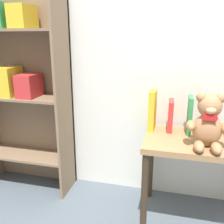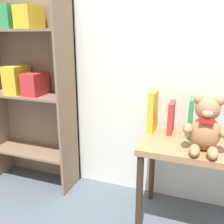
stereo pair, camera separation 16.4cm
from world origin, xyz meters
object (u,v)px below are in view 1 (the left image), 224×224
at_px(book_standing_yellow, 152,110).
at_px(book_standing_red, 171,115).
at_px(teddy_bear, 208,123).
at_px(bookshelf_side, 23,84).
at_px(book_standing_green, 190,115).
at_px(book_standing_pink, 209,118).
at_px(display_table, 197,153).

height_order(book_standing_yellow, book_standing_red, book_standing_yellow).
bearing_deg(teddy_bear, book_standing_red, 133.78).
distance_m(bookshelf_side, book_standing_green, 1.21).
bearing_deg(teddy_bear, bookshelf_side, 169.31).
bearing_deg(book_standing_red, bookshelf_side, 177.48).
distance_m(bookshelf_side, teddy_bear, 1.32).
xyz_separation_m(teddy_bear, book_standing_yellow, (-0.32, 0.20, -0.01)).
relative_size(teddy_bear, book_standing_yellow, 1.16).
bearing_deg(bookshelf_side, book_standing_yellow, -2.51).
relative_size(teddy_bear, book_standing_pink, 1.49).
xyz_separation_m(display_table, book_standing_pink, (0.06, 0.12, 0.19)).
relative_size(display_table, book_standing_pink, 3.16).
bearing_deg(display_table, book_standing_pink, 63.72).
bearing_deg(teddy_bear, book_standing_yellow, 148.02).
height_order(book_standing_green, book_standing_pink, book_standing_green).
bearing_deg(book_standing_pink, teddy_bear, -99.68).
xyz_separation_m(book_standing_red, book_standing_green, (0.12, -0.01, 0.02)).
bearing_deg(bookshelf_side, book_standing_pink, -1.35).
relative_size(book_standing_yellow, book_standing_pink, 1.29).
bearing_deg(teddy_bear, book_standing_green, 113.68).
distance_m(book_standing_yellow, book_standing_red, 0.12).
distance_m(book_standing_red, book_standing_green, 0.12).
bearing_deg(book_standing_green, book_standing_pink, 6.77).
xyz_separation_m(teddy_bear, book_standing_pink, (0.03, 0.21, -0.04)).
relative_size(display_table, book_standing_red, 3.21).
bearing_deg(book_standing_red, teddy_bear, -47.15).
distance_m(bookshelf_side, display_table, 1.32).
height_order(display_table, book_standing_red, book_standing_red).
relative_size(teddy_bear, book_standing_red, 1.51).
bearing_deg(book_standing_yellow, teddy_bear, -29.29).
bearing_deg(book_standing_red, display_table, -35.19).
distance_m(bookshelf_side, book_standing_pink, 1.33).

